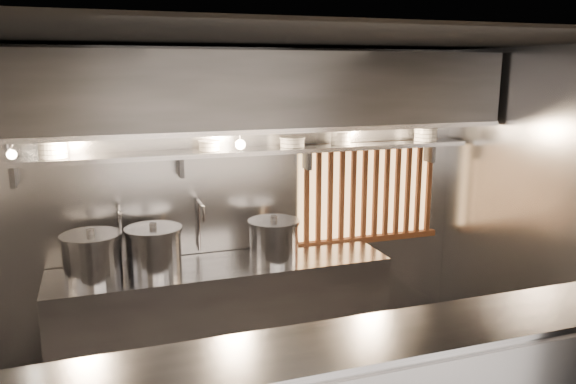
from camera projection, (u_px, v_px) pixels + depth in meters
ceiling at (298, 39)px, 3.65m from camera, size 4.50×4.50×0.00m
wall_back at (244, 199)px, 5.34m from camera, size 4.50×0.00×4.50m
wall_right at (551, 217)px, 4.66m from camera, size 0.00×3.00×3.00m
cooking_bench at (224, 311)px, 5.10m from camera, size 3.00×0.70×0.90m
bowl_shelf at (248, 151)px, 5.07m from camera, size 4.40×0.34×0.04m
exhaust_hood at (254, 91)px, 4.75m from camera, size 4.40×0.81×0.65m
wood_screen at (369, 192)px, 5.71m from camera, size 1.56×0.09×1.04m
faucet_left at (120, 222)px, 4.87m from camera, size 0.04×0.30×0.50m
faucet_right at (200, 215)px, 5.09m from camera, size 0.04×0.30×0.50m
heat_lamp at (7, 146)px, 3.99m from camera, size 0.25×0.35×0.20m
pendant_bulb at (240, 144)px, 4.91m from camera, size 0.09×0.09×0.19m
stock_pot_left at (154, 249)px, 4.80m from camera, size 0.57×0.57×0.43m
stock_pot_mid at (92, 257)px, 4.60m from camera, size 0.58×0.58×0.43m
stock_pot_right at (274, 240)px, 5.08m from camera, size 0.53×0.53×0.42m
bowl_stack_0 at (53, 148)px, 4.53m from camera, size 0.24×0.24×0.17m
bowl_stack_1 at (209, 146)px, 4.94m from camera, size 0.20×0.20×0.09m
bowl_stack_2 at (292, 142)px, 5.19m from camera, size 0.24×0.24×0.09m
bowl_stack_3 at (341, 138)px, 5.34m from camera, size 0.20×0.20×0.13m
bowl_stack_4 at (426, 134)px, 5.64m from camera, size 0.24×0.24×0.13m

